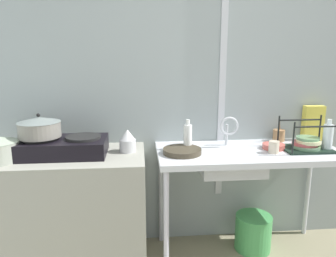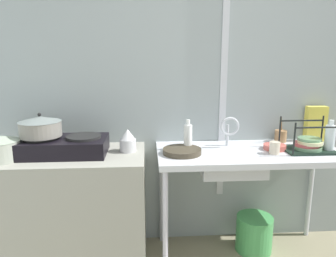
# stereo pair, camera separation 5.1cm
# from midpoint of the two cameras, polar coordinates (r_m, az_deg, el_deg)

# --- Properties ---
(wall_back) EXTENTS (4.68, 0.10, 2.53)m
(wall_back) POSITION_cam_midpoint_polar(r_m,az_deg,el_deg) (2.58, 12.29, 7.75)
(wall_back) COLOR #939E9E
(wall_back) RESTS_ON ground
(wall_metal_strip) EXTENTS (0.05, 0.01, 2.02)m
(wall_metal_strip) POSITION_cam_midpoint_polar(r_m,az_deg,el_deg) (2.47, 9.16, 10.61)
(wall_metal_strip) COLOR silver
(counter_concrete) EXTENTS (1.13, 0.58, 0.83)m
(counter_concrete) POSITION_cam_midpoint_polar(r_m,az_deg,el_deg) (2.43, -18.61, -13.87)
(counter_concrete) COLOR gray
(counter_concrete) RESTS_ON ground
(counter_sink) EXTENTS (1.30, 0.58, 0.83)m
(counter_sink) POSITION_cam_midpoint_polar(r_m,az_deg,el_deg) (2.35, 13.59, -5.37)
(counter_sink) COLOR silver
(counter_sink) RESTS_ON ground
(stove) EXTENTS (0.58, 0.33, 0.13)m
(stove) POSITION_cam_midpoint_polar(r_m,az_deg,el_deg) (2.26, -18.90, -3.03)
(stove) COLOR black
(stove) RESTS_ON counter_concrete
(pot_on_left_burner) EXTENTS (0.28, 0.28, 0.16)m
(pot_on_left_burner) POSITION_cam_midpoint_polar(r_m,az_deg,el_deg) (2.26, -22.56, 0.26)
(pot_on_left_burner) COLOR gray
(pot_on_left_burner) RESTS_ON stove
(percolator) EXTENTS (0.11, 0.11, 0.16)m
(percolator) POSITION_cam_midpoint_polar(r_m,az_deg,el_deg) (2.23, -7.87, -2.20)
(percolator) COLOR silver
(percolator) RESTS_ON counter_concrete
(sink_basin) EXTENTS (0.44, 0.28, 0.16)m
(sink_basin) POSITION_cam_midpoint_polar(r_m,az_deg,el_deg) (2.29, 10.58, -5.96)
(sink_basin) COLOR silver
(sink_basin) RESTS_ON counter_sink
(faucet) EXTENTS (0.14, 0.08, 0.23)m
(faucet) POSITION_cam_midpoint_polar(r_m,az_deg,el_deg) (2.35, 10.17, 0.18)
(faucet) COLOR silver
(faucet) RESTS_ON counter_sink
(frying_pan) EXTENTS (0.26, 0.26, 0.04)m
(frying_pan) POSITION_cam_midpoint_polar(r_m,az_deg,el_deg) (2.18, 1.86, -4.04)
(frying_pan) COLOR #3C3426
(frying_pan) RESTS_ON counter_sink
(dish_rack) EXTENTS (0.34, 0.25, 0.23)m
(dish_rack) POSITION_cam_midpoint_polar(r_m,az_deg,el_deg) (2.46, 22.93, -2.52)
(dish_rack) COLOR black
(dish_rack) RESTS_ON counter_sink
(cup_by_rack) EXTENTS (0.07, 0.07, 0.08)m
(cup_by_rack) POSITION_cam_midpoint_polar(r_m,az_deg,el_deg) (2.30, 17.75, -3.17)
(cup_by_rack) COLOR beige
(cup_by_rack) RESTS_ON counter_sink
(small_bowl_on_drainboard) EXTENTS (0.16, 0.16, 0.04)m
(small_bowl_on_drainboard) POSITION_cam_midpoint_polar(r_m,az_deg,el_deg) (2.41, 17.72, -3.04)
(small_bowl_on_drainboard) COLOR #C45B51
(small_bowl_on_drainboard) RESTS_ON counter_sink
(bottle_by_sink) EXTENTS (0.06, 0.06, 0.22)m
(bottle_by_sink) POSITION_cam_midpoint_polar(r_m,az_deg,el_deg) (2.26, 2.88, -1.46)
(bottle_by_sink) COLOR white
(bottle_by_sink) RESTS_ON counter_sink
(bottle_by_rack) EXTENTS (0.07, 0.07, 0.22)m
(bottle_by_rack) POSITION_cam_midpoint_polar(r_m,az_deg,el_deg) (2.50, 26.08, -1.35)
(bottle_by_rack) COLOR white
(bottle_by_rack) RESTS_ON counter_sink
(cereal_box) EXTENTS (0.16, 0.07, 0.27)m
(cereal_box) POSITION_cam_midpoint_polar(r_m,az_deg,el_deg) (2.75, 23.94, 0.91)
(cereal_box) COLOR #E0CF49
(cereal_box) RESTS_ON counter_sink
(utensil_jar) EXTENTS (0.09, 0.09, 0.20)m
(utensil_jar) POSITION_cam_midpoint_polar(r_m,az_deg,el_deg) (2.63, 18.62, -1.13)
(utensil_jar) COLOR #A1764D
(utensil_jar) RESTS_ON counter_sink
(bucket_on_floor) EXTENTS (0.28, 0.28, 0.28)m
(bucket_on_floor) POSITION_cam_midpoint_polar(r_m,az_deg,el_deg) (2.69, 14.38, -17.50)
(bucket_on_floor) COLOR #439850
(bucket_on_floor) RESTS_ON ground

